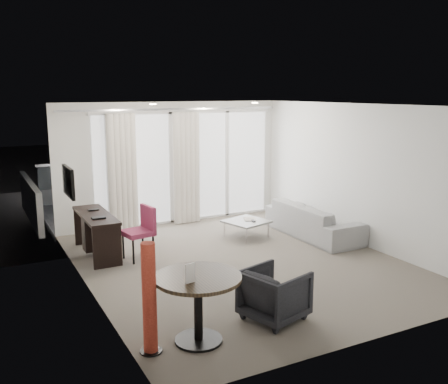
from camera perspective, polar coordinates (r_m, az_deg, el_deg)
name	(u,v)px	position (r m, az deg, el deg)	size (l,w,h in m)	color
floor	(240,263)	(8.42, 1.90, -8.08)	(5.00, 6.00, 0.00)	#635B50
ceiling	(242,105)	(7.94, 2.02, 9.89)	(5.00, 6.00, 0.00)	white
wall_left	(85,202)	(7.22, -15.62, -1.10)	(0.00, 6.00, 2.60)	silver
wall_right	(359,175)	(9.54, 15.17, 1.92)	(0.00, 6.00, 2.60)	silver
wall_front	(375,232)	(5.73, 16.86, -4.40)	(5.00, 0.00, 2.60)	silver
window_panel	(186,167)	(10.87, -4.39, 2.88)	(4.00, 0.02, 2.38)	white
window_frame	(186,167)	(10.86, -4.36, 2.87)	(4.10, 0.06, 2.44)	white
curtain_left	(123,173)	(10.24, -11.51, 2.15)	(0.60, 0.20, 2.38)	beige
curtain_right	(187,168)	(10.71, -4.29, 2.75)	(0.60, 0.20, 2.38)	beige
curtain_track	(175,109)	(10.49, -5.66, 9.41)	(4.80, 0.04, 0.04)	#B2B2B7
downlight_a	(153,104)	(9.03, -8.14, 9.91)	(0.12, 0.12, 0.02)	#FFE0B2
downlight_b	(255,103)	(9.93, 3.55, 10.13)	(0.12, 0.12, 0.02)	#FFE0B2
desk	(97,235)	(8.99, -14.36, -4.73)	(0.49, 1.56, 0.73)	black
tv	(68,182)	(8.62, -17.36, 1.13)	(0.05, 0.80, 0.50)	black
desk_chair	(138,233)	(8.58, -9.83, -4.67)	(0.50, 0.47, 0.91)	#8C2949
round_table	(198,309)	(5.81, -2.96, -13.21)	(0.99, 0.99, 0.79)	black
menu_card	(190,289)	(5.50, -3.89, -10.99)	(0.12, 0.02, 0.22)	white
red_lamp	(149,299)	(5.55, -8.53, -11.95)	(0.25, 0.25, 1.25)	#A43221
tub_armchair	(275,294)	(6.39, 5.79, -11.55)	(0.69, 0.71, 0.65)	black
coffee_table	(246,229)	(9.81, 2.58, -4.23)	(0.74, 0.74, 0.33)	gray
remote	(253,220)	(9.71, 3.36, -3.21)	(0.05, 0.17, 0.02)	black
magazine	(250,218)	(9.85, 2.96, -3.00)	(0.22, 0.27, 0.02)	gray
sofa	(313,220)	(10.00, 10.17, -3.18)	(2.20, 0.86, 0.64)	gray
terrace_slab	(163,209)	(12.50, -7.03, -1.93)	(5.60, 3.00, 0.12)	#4D4D50
rattan_chair_a	(179,189)	(12.33, -5.18, 0.30)	(0.60, 0.60, 0.88)	brown
rattan_chair_b	(219,183)	(13.36, -0.63, 1.08)	(0.56, 0.56, 0.82)	brown
rattan_table	(228,196)	(12.39, 0.45, -0.49)	(0.50, 0.50, 0.50)	brown
balustrade	(143,178)	(13.73, -9.21, 1.60)	(5.50, 0.06, 1.05)	#B2B2B7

